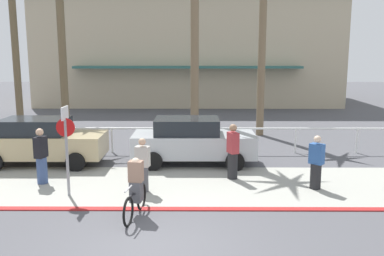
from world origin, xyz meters
The scene contains 16 objects.
ground_plane centered at (0.00, 10.00, 0.00)m, with size 80.00×80.00×0.00m, color #4C4C51.
sidewalk_strip centered at (0.00, 4.20, 0.01)m, with size 44.00×4.00×0.02m, color #9E9E93.
curb_paint centered at (0.00, 2.20, 0.01)m, with size 44.00×0.24×0.03m, color maroon.
building_backdrop centered at (0.39, 27.98, 4.25)m, with size 23.28×13.37×8.47m.
rail_fence centered at (0.00, 8.50, 0.84)m, with size 19.89×0.08×1.04m.
stop_sign_bike_lane centered at (-2.69, 3.23, 1.68)m, with size 0.52×0.56×2.56m.
palm_tree_1 centered at (-8.38, 13.88, 6.17)m, with size 2.85×3.02×8.17m.
palm_tree_2 centered at (-5.25, 11.47, 6.10)m, with size 3.36×3.06×7.94m.
palm_tree_4 centered at (4.08, 12.21, 5.77)m, with size 2.69×3.24×7.90m.
car_tan_1 centered at (-4.66, 6.65, 0.87)m, with size 4.40×2.02×1.69m.
car_silver_2 centered at (0.79, 6.74, 0.87)m, with size 4.40×2.02×1.69m.
cyclist_black_0 centered at (-0.59, 1.80, 0.69)m, with size 0.38×1.81×1.50m.
pedestrian_0 centered at (4.47, 3.89, 0.75)m, with size 0.47×0.46×1.63m.
pedestrian_1 centered at (-0.63, 3.60, 0.74)m, with size 0.44×0.38×1.60m.
pedestrian_2 centered at (2.09, 4.89, 0.84)m, with size 0.41×0.47×1.80m.
pedestrian_3 centered at (-3.84, 4.35, 0.81)m, with size 0.39×0.45×1.75m.
Camera 1 is at (0.87, -8.19, 4.03)m, focal length 39.45 mm.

